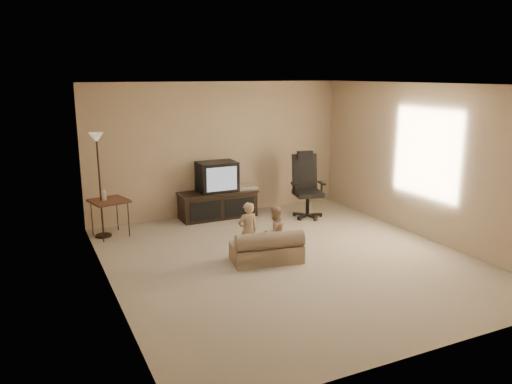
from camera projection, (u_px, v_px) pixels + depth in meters
The scene contains 9 objects.
floor at pixel (289, 259), 7.27m from camera, with size 5.50×5.50×0.00m, color #B8AA92.
room_shell at pixel (290, 156), 6.91m from camera, with size 5.50×5.50×5.50m.
tv_stand at pixel (218, 195), 9.30m from camera, with size 1.49×0.55×1.06m.
office_chair at pixel (307, 194), 9.35m from camera, with size 0.68×0.70×1.23m.
side_table at pixel (109, 201), 8.18m from camera, with size 0.67×0.67×0.84m.
floor_lamp at pixel (98, 162), 8.00m from camera, with size 0.27×0.27×1.73m.
child_sofa at pixel (267, 249), 7.12m from camera, with size 1.07×0.72×0.48m.
toddler_left at pixel (248, 231), 7.18m from camera, with size 0.31×0.23×0.86m, color tan.
toddler_right at pixel (274, 232), 7.25m from camera, with size 0.38×0.21×0.78m, color tan.
Camera 1 is at (-3.36, -5.98, 2.64)m, focal length 35.00 mm.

